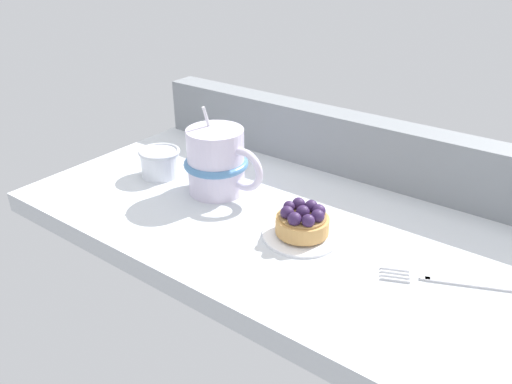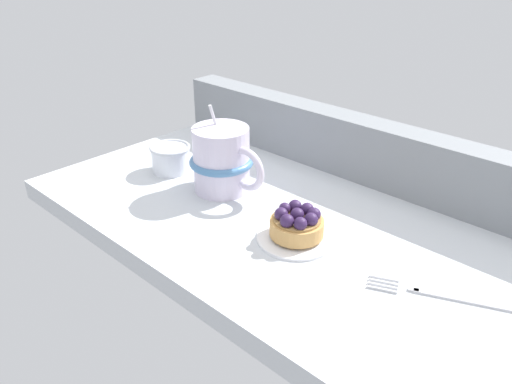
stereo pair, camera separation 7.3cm
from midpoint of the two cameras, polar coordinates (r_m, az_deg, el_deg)
The scene contains 7 objects.
ground_plane at distance 74.95cm, azimuth 0.94°, elevation -3.65°, with size 79.92×42.71×3.19cm, color silver.
window_rail_back at distance 86.26cm, azimuth 8.26°, elevation 5.38°, with size 78.32×5.38×10.13cm, color gray.
dessert_plate at distance 68.79cm, azimuth 2.20°, elevation -4.89°, with size 10.82×10.82×0.78cm.
raspberry_tart at distance 67.66cm, azimuth 2.26°, elevation -3.33°, with size 7.32×7.32×4.02cm.
coffee_mug at distance 78.89cm, azimuth -7.08°, elevation 3.38°, with size 14.11×10.21×13.81cm.
dessert_fork at distance 63.40cm, azimuth 17.83°, elevation -9.67°, with size 15.29×7.94×0.60cm.
sugar_bowl at distance 87.26cm, azimuth -13.24°, elevation 3.32°, with size 7.02×7.02×4.65cm.
Camera 1 is at (34.30, -54.55, 37.33)cm, focal length 35.13 mm.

